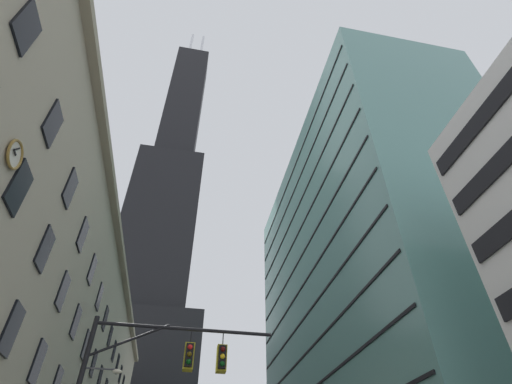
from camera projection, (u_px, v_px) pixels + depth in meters
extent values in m
cube|color=#B2A88E|center=(15.00, 368.00, 34.23)|extent=(13.24, 69.65, 23.78)
cube|color=#9E937A|center=(123.00, 265.00, 42.47)|extent=(0.70, 69.65, 0.60)
cube|color=black|center=(11.00, 329.00, 17.23)|extent=(0.14, 1.40, 2.20)
cube|color=black|center=(38.00, 362.00, 20.97)|extent=(0.14, 1.40, 2.20)
cube|color=black|center=(18.00, 187.00, 16.20)|extent=(0.14, 1.40, 2.20)
cube|color=black|center=(45.00, 249.00, 19.95)|extent=(0.14, 1.40, 2.20)
cube|color=black|center=(63.00, 291.00, 23.69)|extent=(0.14, 1.40, 2.20)
cube|color=black|center=(76.00, 322.00, 27.43)|extent=(0.14, 1.40, 2.20)
cube|color=black|center=(86.00, 345.00, 31.17)|extent=(0.14, 1.40, 2.20)
cube|color=black|center=(93.00, 363.00, 34.92)|extent=(0.14, 1.40, 2.20)
cube|color=black|center=(100.00, 378.00, 38.66)|extent=(0.14, 1.40, 2.20)
cube|color=black|center=(27.00, 27.00, 15.18)|extent=(0.14, 1.40, 2.20)
cube|color=black|center=(53.00, 124.00, 18.92)|extent=(0.14, 1.40, 2.20)
cube|color=black|center=(70.00, 188.00, 22.66)|extent=(0.14, 1.40, 2.20)
cube|color=black|center=(83.00, 235.00, 26.41)|extent=(0.14, 1.40, 2.20)
cube|color=black|center=(92.00, 270.00, 30.15)|extent=(0.14, 1.40, 2.20)
cube|color=black|center=(99.00, 297.00, 33.89)|extent=(0.14, 1.40, 2.20)
cube|color=black|center=(105.00, 319.00, 37.63)|extent=(0.14, 1.40, 2.20)
cube|color=black|center=(110.00, 336.00, 41.37)|extent=(0.14, 1.40, 2.20)
cube|color=black|center=(114.00, 351.00, 45.12)|extent=(0.14, 1.40, 2.20)
cube|color=black|center=(117.00, 364.00, 48.86)|extent=(0.14, 1.40, 2.20)
cube|color=black|center=(120.00, 375.00, 52.60)|extent=(0.14, 1.40, 2.20)
cube|color=black|center=(123.00, 384.00, 56.34)|extent=(0.14, 1.40, 2.20)
torus|color=olive|center=(15.00, 155.00, 15.42)|extent=(0.12, 1.28, 1.28)
cylinder|color=silver|center=(14.00, 154.00, 15.42)|extent=(0.05, 1.11, 1.11)
cube|color=black|center=(15.00, 152.00, 15.31)|extent=(0.03, 0.33, 0.10)
cube|color=black|center=(17.00, 149.00, 15.45)|extent=(0.03, 0.33, 0.43)
cube|color=black|center=(159.00, 237.00, 115.63)|extent=(20.89, 20.89, 55.76)
cube|color=black|center=(184.00, 108.00, 156.21)|extent=(13.43, 13.43, 69.71)
cylinder|color=silver|center=(190.00, 48.00, 186.33)|extent=(1.20, 1.20, 24.61)
cylinder|color=silver|center=(201.00, 49.00, 187.11)|extent=(1.20, 1.20, 24.61)
cube|color=black|center=(501.00, 94.00, 19.27)|extent=(0.16, 11.16, 1.10)
cube|color=slate|center=(367.00, 293.00, 49.42)|extent=(17.03, 44.67, 47.58)
cube|color=black|center=(309.00, 351.00, 43.14)|extent=(0.12, 43.67, 0.24)
cube|color=black|center=(306.00, 316.00, 45.72)|extent=(0.12, 43.67, 0.24)
cube|color=black|center=(303.00, 285.00, 48.31)|extent=(0.12, 43.67, 0.24)
cube|color=black|center=(301.00, 258.00, 50.90)|extent=(0.12, 43.67, 0.24)
cube|color=black|center=(298.00, 233.00, 53.49)|extent=(0.12, 43.67, 0.24)
cube|color=black|center=(296.00, 210.00, 56.07)|extent=(0.12, 43.67, 0.24)
cube|color=black|center=(295.00, 190.00, 58.66)|extent=(0.12, 43.67, 0.24)
cube|color=black|center=(293.00, 171.00, 61.25)|extent=(0.12, 43.67, 0.24)
cylinder|color=black|center=(186.00, 329.00, 15.91)|extent=(7.22, 0.14, 0.14)
cylinder|color=black|center=(130.00, 340.00, 15.21)|extent=(2.97, 0.10, 1.50)
cylinder|color=black|center=(191.00, 337.00, 15.75)|extent=(0.04, 0.04, 0.60)
cube|color=black|center=(189.00, 356.00, 15.27)|extent=(0.30, 0.30, 0.90)
cube|color=olive|center=(189.00, 357.00, 15.40)|extent=(0.40, 0.40, 1.04)
sphere|color=red|center=(190.00, 347.00, 15.33)|extent=(0.20, 0.20, 0.20)
sphere|color=#4B3A08|center=(189.00, 354.00, 15.15)|extent=(0.20, 0.20, 0.20)
sphere|color=#083D10|center=(189.00, 362.00, 14.97)|extent=(0.20, 0.20, 0.20)
cylinder|color=black|center=(223.00, 339.00, 15.95)|extent=(0.04, 0.04, 0.60)
cube|color=black|center=(222.00, 358.00, 15.46)|extent=(0.30, 0.30, 0.90)
cube|color=olive|center=(221.00, 359.00, 15.59)|extent=(0.40, 0.40, 1.04)
sphere|color=#450808|center=(223.00, 349.00, 15.52)|extent=(0.20, 0.20, 0.20)
sphere|color=yellow|center=(222.00, 356.00, 15.34)|extent=(0.20, 0.20, 0.20)
sphere|color=#083D10|center=(222.00, 364.00, 15.16)|extent=(0.20, 0.20, 0.20)
cylinder|color=#47474C|center=(100.00, 369.00, 22.23)|extent=(1.98, 0.10, 0.10)
ellipsoid|color=#EFE5C6|center=(117.00, 371.00, 22.31)|extent=(0.56, 0.32, 0.24)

